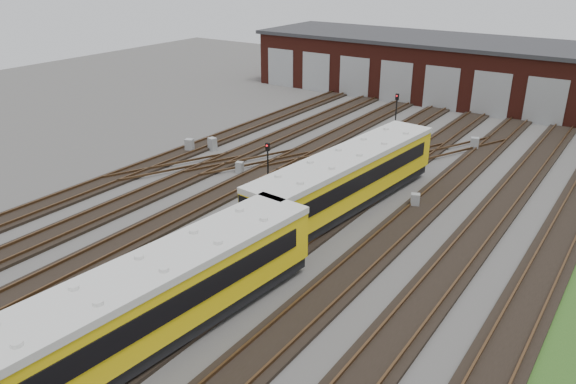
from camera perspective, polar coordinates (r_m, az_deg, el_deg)
The scene contains 13 objects.
ground at distance 31.40m, azimuth -3.45°, elevation -5.26°, with size 120.00×120.00×0.00m, color #4A4845.
track_network at distance 31.85m, azimuth -3.05°, elevation -4.60°, with size 30.40×70.00×0.33m.
maintenance_shed at distance 65.08m, azimuth 18.90°, elevation 11.53°, with size 51.00×12.50×6.35m.
metro_train at distance 23.52m, azimuth -13.32°, elevation -10.65°, with size 4.39×48.59×3.39m.
signal_mast_0 at distance 37.99m, azimuth -2.07°, elevation 3.35°, with size 0.29×0.27×3.22m.
signal_mast_1 at distance 40.18m, azimuth 6.63°, elevation 3.96°, with size 0.28×0.27×2.82m.
signal_mast_2 at distance 51.92m, azimuth 10.96°, elevation 8.49°, with size 0.30×0.28×3.37m.
signal_mast_3 at distance 42.10m, azimuth 12.15°, elevation 4.67°, with size 0.23×0.22×3.07m.
relay_cabinet_0 at distance 46.35m, azimuth -9.98°, elevation 4.69°, with size 0.64×0.53×1.06m, color #989B9D.
relay_cabinet_1 at distance 46.44m, azimuth -7.69°, elevation 4.85°, with size 0.63×0.52×1.05m, color #989B9D.
relay_cabinet_2 at distance 41.30m, azimuth -4.93°, elevation 2.50°, with size 0.51×0.43×0.85m, color #989B9D.
relay_cabinet_3 at distance 48.55m, azimuth 18.41°, elevation 4.67°, with size 0.63×0.52×1.04m, color #989B9D.
relay_cabinet_4 at distance 36.42m, azimuth 12.79°, elevation -0.86°, with size 0.55×0.46×0.92m, color #989B9D.
Camera 1 is at (17.11, -21.72, 14.88)m, focal length 35.00 mm.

